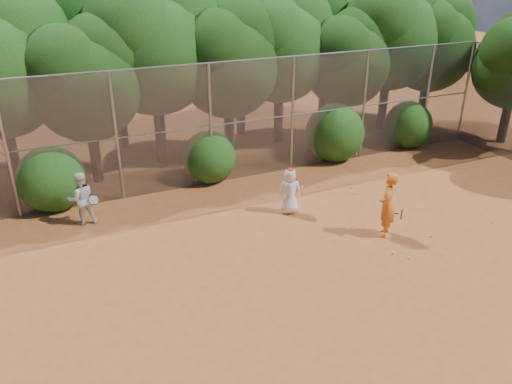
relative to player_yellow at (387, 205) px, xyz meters
name	(u,v)px	position (x,y,z in m)	size (l,w,h in m)	color
ground	(335,263)	(-2.01, -0.65, -0.91)	(80.00, 80.00, 0.00)	#974B22
fence_back	(236,121)	(-2.13, 5.35, 1.14)	(20.05, 0.09, 4.03)	gray
tree_2	(85,75)	(-6.46, 7.18, 2.67)	(3.99, 3.47, 5.47)	black
tree_3	(154,40)	(-3.95, 8.19, 3.48)	(4.89, 4.26, 6.70)	black
tree_4	(228,56)	(-1.46, 7.58, 2.85)	(4.19, 3.64, 5.73)	black
tree_5	(281,41)	(1.05, 8.39, 3.14)	(4.51, 3.92, 6.17)	black
tree_6	(348,56)	(3.54, 7.38, 2.56)	(3.86, 3.36, 5.29)	black
tree_7	(392,29)	(6.05, 7.99, 3.37)	(4.77, 4.14, 6.53)	black
tree_8	(432,39)	(8.04, 7.69, 2.90)	(4.25, 3.70, 5.82)	black
tree_10	(112,27)	(-4.95, 10.39, 3.72)	(5.15, 4.48, 7.06)	black
tree_11	(241,34)	(0.05, 9.99, 3.25)	(4.64, 4.03, 6.35)	black
tree_12	(328,19)	(4.55, 10.59, 3.60)	(5.02, 4.37, 6.88)	black
bush_0	(51,176)	(-8.01, 5.65, 0.09)	(2.00, 2.00, 2.00)	#194711
bush_1	(209,155)	(-3.01, 5.65, -0.01)	(1.80, 1.80, 1.80)	#194711
bush_2	(335,130)	(1.99, 5.65, 0.19)	(2.20, 2.20, 2.20)	#194711
bush_3	(408,123)	(5.49, 5.65, 0.04)	(1.90, 1.90, 1.90)	#194711
player_yellow	(387,205)	(0.00, 0.00, 0.00)	(0.86, 0.78, 1.83)	orange
player_teen	(290,191)	(-1.72, 2.29, -0.20)	(0.79, 0.64, 1.43)	white
player_white	(81,198)	(-7.35, 4.16, -0.14)	(0.85, 0.72, 1.55)	silver
ball_0	(431,236)	(1.08, -0.64, -0.88)	(0.07, 0.07, 0.07)	#C5D326
ball_1	(351,187)	(0.97, 2.98, -0.88)	(0.07, 0.07, 0.07)	#C5D326
ball_2	(409,258)	(-0.20, -1.26, -0.88)	(0.07, 0.07, 0.07)	#C5D326
ball_3	(493,222)	(3.25, -0.76, -0.88)	(0.07, 0.07, 0.07)	#C5D326
ball_4	(393,253)	(-0.43, -0.92, -0.88)	(0.07, 0.07, 0.07)	#C5D326
ball_5	(354,193)	(0.81, 2.56, -0.88)	(0.07, 0.07, 0.07)	#C5D326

